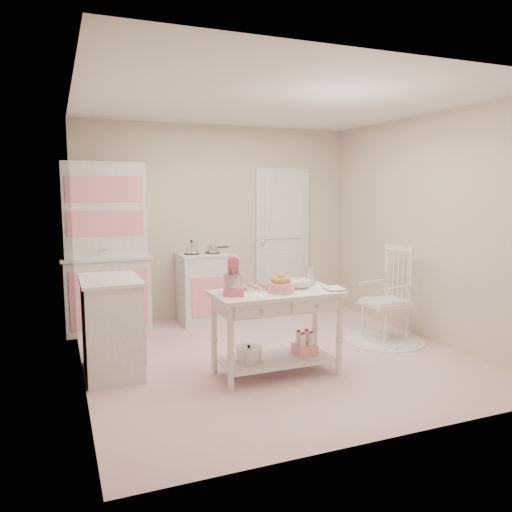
{
  "coord_description": "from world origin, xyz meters",
  "views": [
    {
      "loc": [
        -2.08,
        -4.62,
        1.73
      ],
      "look_at": [
        -0.2,
        0.04,
        1.07
      ],
      "focal_mm": 35.0,
      "sensor_mm": 36.0,
      "label": 1
    }
  ],
  "objects_px": {
    "rocking_chair": "(386,294)",
    "work_table": "(276,333)",
    "stand_mixer": "(233,276)",
    "base_cabinet": "(111,326)",
    "hutch": "(106,248)",
    "stove": "(203,288)",
    "bread_basket": "(281,287)"
  },
  "relations": [
    {
      "from": "rocking_chair",
      "to": "work_table",
      "type": "height_order",
      "value": "rocking_chair"
    },
    {
      "from": "base_cabinet",
      "to": "rocking_chair",
      "type": "xyz_separation_m",
      "value": [
        3.03,
        -0.12,
        0.09
      ]
    },
    {
      "from": "hutch",
      "to": "rocking_chair",
      "type": "bearing_deg",
      "value": -29.16
    },
    {
      "from": "stove",
      "to": "stand_mixer",
      "type": "distance_m",
      "value": 2.14
    },
    {
      "from": "hutch",
      "to": "rocking_chair",
      "type": "height_order",
      "value": "hutch"
    },
    {
      "from": "hutch",
      "to": "work_table",
      "type": "bearing_deg",
      "value": -58.01
    },
    {
      "from": "stove",
      "to": "work_table",
      "type": "bearing_deg",
      "value": -86.5
    },
    {
      "from": "bread_basket",
      "to": "stand_mixer",
      "type": "bearing_deg",
      "value": 170.96
    },
    {
      "from": "hutch",
      "to": "base_cabinet",
      "type": "height_order",
      "value": "hutch"
    },
    {
      "from": "stand_mixer",
      "to": "hutch",
      "type": "bearing_deg",
      "value": 132.49
    },
    {
      "from": "hutch",
      "to": "work_table",
      "type": "distance_m",
      "value": 2.59
    },
    {
      "from": "bread_basket",
      "to": "hutch",
      "type": "bearing_deg",
      "value": 121.77
    },
    {
      "from": "hutch",
      "to": "bread_basket",
      "type": "height_order",
      "value": "hutch"
    },
    {
      "from": "base_cabinet",
      "to": "work_table",
      "type": "relative_size",
      "value": 0.77
    },
    {
      "from": "bread_basket",
      "to": "work_table",
      "type": "bearing_deg",
      "value": 111.8
    },
    {
      "from": "rocking_chair",
      "to": "bread_basket",
      "type": "height_order",
      "value": "rocking_chair"
    },
    {
      "from": "rocking_chair",
      "to": "work_table",
      "type": "xyz_separation_m",
      "value": [
        -1.6,
        -0.49,
        -0.15
      ]
    },
    {
      "from": "work_table",
      "to": "bread_basket",
      "type": "relative_size",
      "value": 4.8
    },
    {
      "from": "stove",
      "to": "stand_mixer",
      "type": "bearing_deg",
      "value": -98.12
    },
    {
      "from": "bread_basket",
      "to": "stove",
      "type": "bearing_deg",
      "value": 93.96
    },
    {
      "from": "base_cabinet",
      "to": "stand_mixer",
      "type": "relative_size",
      "value": 2.71
    },
    {
      "from": "work_table",
      "to": "bread_basket",
      "type": "distance_m",
      "value": 0.45
    },
    {
      "from": "hutch",
      "to": "rocking_chair",
      "type": "relative_size",
      "value": 1.89
    },
    {
      "from": "base_cabinet",
      "to": "bread_basket",
      "type": "xyz_separation_m",
      "value": [
        1.46,
        -0.67,
        0.39
      ]
    },
    {
      "from": "rocking_chair",
      "to": "work_table",
      "type": "bearing_deg",
      "value": -174.44
    },
    {
      "from": "base_cabinet",
      "to": "work_table",
      "type": "bearing_deg",
      "value": -23.2
    },
    {
      "from": "stove",
      "to": "rocking_chair",
      "type": "height_order",
      "value": "rocking_chair"
    },
    {
      "from": "work_table",
      "to": "hutch",
      "type": "bearing_deg",
      "value": 121.99
    },
    {
      "from": "rocking_chair",
      "to": "stand_mixer",
      "type": "xyz_separation_m",
      "value": [
        -2.02,
        -0.47,
        0.42
      ]
    },
    {
      "from": "hutch",
      "to": "bread_basket",
      "type": "distance_m",
      "value": 2.57
    },
    {
      "from": "stand_mixer",
      "to": "bread_basket",
      "type": "distance_m",
      "value": 0.46
    },
    {
      "from": "work_table",
      "to": "stand_mixer",
      "type": "relative_size",
      "value": 3.53
    }
  ]
}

